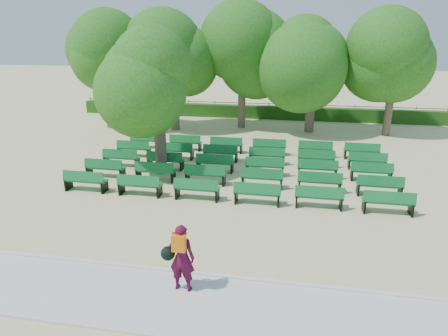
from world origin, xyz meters
name	(u,v)px	position (x,y,z in m)	size (l,w,h in m)	color
ground	(214,186)	(0.00, 0.00, 0.00)	(120.00, 120.00, 0.00)	#C7BC84
paving	(146,299)	(0.00, -7.40, 0.03)	(30.00, 2.20, 0.06)	silver
curb	(163,270)	(0.00, -6.25, 0.05)	(30.00, 0.12, 0.10)	silver
hedge	(254,112)	(0.00, 14.00, 0.45)	(26.00, 0.70, 0.90)	#204D13
fence	(255,117)	(0.00, 14.40, 0.00)	(26.00, 0.10, 1.02)	black
tree_line	(247,130)	(0.00, 10.00, 0.00)	(21.80, 6.80, 7.04)	#2A691C
bench_array	(239,171)	(0.75, 1.71, 0.09)	(1.69, 0.65, 1.04)	#126B31
tree_among	(157,83)	(-2.59, 1.15, 3.85)	(4.13, 4.13, 5.74)	brown
person	(181,257)	(0.69, -6.91, 0.91)	(0.78, 0.48, 1.65)	#450925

